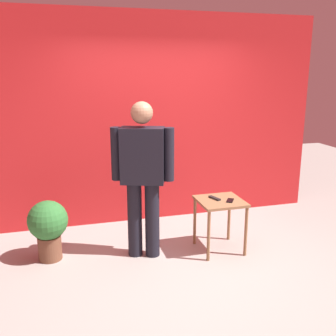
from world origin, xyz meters
TOP-DOWN VIEW (x-y plane):
  - ground_plane at (0.00, 0.00)m, footprint 12.00×12.00m
  - back_wall_red at (0.00, 1.62)m, footprint 4.64×0.12m
  - standing_person at (-0.44, 0.47)m, footprint 0.69×0.38m
  - side_table at (0.44, 0.36)m, footprint 0.51×0.51m
  - cell_phone at (0.54, 0.30)m, footprint 0.14×0.16m
  - tv_remote at (0.39, 0.42)m, footprint 0.10×0.17m
  - potted_plant at (-1.49, 0.66)m, footprint 0.44×0.44m

SIDE VIEW (x-z plane):
  - ground_plane at x=0.00m, z-range 0.00..0.00m
  - potted_plant at x=-1.49m, z-range 0.06..0.75m
  - side_table at x=0.44m, z-range 0.21..0.83m
  - cell_phone at x=0.54m, z-range 0.62..0.63m
  - tv_remote at x=0.39m, z-range 0.62..0.64m
  - standing_person at x=-0.44m, z-range 0.11..1.86m
  - back_wall_red at x=0.00m, z-range 0.00..2.83m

